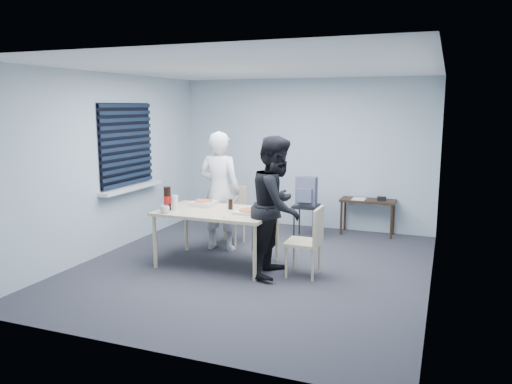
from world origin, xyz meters
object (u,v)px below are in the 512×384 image
at_px(chair_far, 232,211).
at_px(side_table, 368,204).
at_px(dining_table, 217,215).
at_px(chair_right, 310,237).
at_px(person_white, 220,191).
at_px(stool, 306,211).
at_px(soda_bottle, 167,199).
at_px(mug_b, 231,203).
at_px(mug_a, 165,209).
at_px(backpack, 306,191).
at_px(person_black, 277,206).

bearing_deg(chair_far, side_table, 33.43).
height_order(dining_table, chair_right, chair_right).
relative_size(dining_table, person_white, 0.87).
bearing_deg(stool, chair_right, -73.18).
relative_size(person_white, side_table, 1.98).
height_order(dining_table, stool, dining_table).
xyz_separation_m(stool, soda_bottle, (-1.39, -1.98, 0.47)).
distance_m(side_table, mug_b, 2.61).
height_order(stool, soda_bottle, soda_bottle).
relative_size(chair_far, chair_right, 1.00).
xyz_separation_m(chair_right, side_table, (0.36, 2.38, 0.00)).
relative_size(dining_table, side_table, 1.72).
relative_size(stool, mug_a, 4.44).
relative_size(backpack, mug_b, 4.58).
xyz_separation_m(backpack, mug_b, (-0.68, -1.48, 0.03)).
distance_m(person_black, side_table, 2.58).
relative_size(chair_far, person_white, 0.50).
distance_m(side_table, soda_bottle, 3.45).
distance_m(person_white, person_black, 1.38).
bearing_deg(mug_b, soda_bottle, -145.47).
distance_m(person_white, side_table, 2.58).
distance_m(backpack, soda_bottle, 2.41).
height_order(dining_table, soda_bottle, soda_bottle).
distance_m(person_white, mug_a, 1.11).
xyz_separation_m(person_white, stool, (1.02, 1.10, -0.45)).
bearing_deg(person_black, mug_a, 102.07).
distance_m(chair_right, mug_a, 1.92).
relative_size(person_black, backpack, 3.86).
distance_m(dining_table, person_white, 0.76).
relative_size(chair_right, mug_b, 8.90).
bearing_deg(chair_right, backpack, 106.95).
bearing_deg(soda_bottle, mug_b, 34.53).
bearing_deg(side_table, stool, -147.93).
height_order(person_black, mug_b, person_black).
height_order(backpack, mug_a, backpack).
distance_m(mug_a, mug_b, 0.93).
relative_size(person_white, mug_b, 17.70).
bearing_deg(chair_right, side_table, 81.45).
xyz_separation_m(side_table, mug_a, (-2.22, -2.74, 0.28)).
xyz_separation_m(dining_table, stool, (0.75, 1.78, -0.25)).
bearing_deg(chair_right, dining_table, 178.90).
bearing_deg(side_table, mug_a, -129.07).
xyz_separation_m(person_black, mug_b, (-0.80, 0.37, -0.09)).
xyz_separation_m(dining_table, side_table, (1.66, 2.35, -0.17)).
height_order(chair_right, side_table, chair_right).
height_order(person_white, soda_bottle, person_white).
relative_size(dining_table, person_black, 0.87).
xyz_separation_m(dining_table, person_white, (-0.27, 0.68, 0.19)).
distance_m(person_black, mug_b, 0.88).
bearing_deg(mug_a, mug_b, 46.43).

